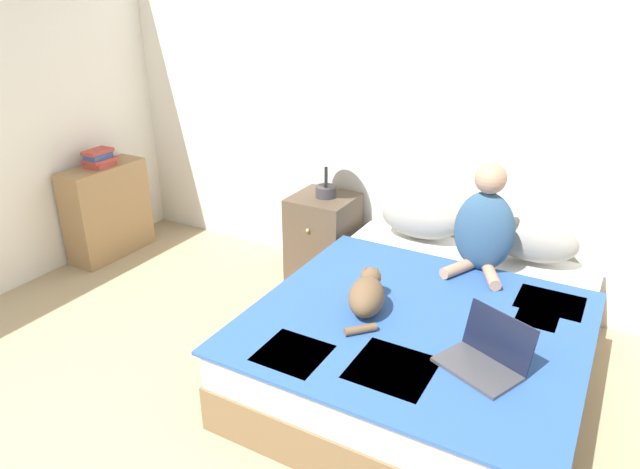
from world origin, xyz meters
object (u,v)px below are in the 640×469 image
(table_lamp, at_px, (326,148))
(book_stack_top, at_px, (99,158))
(laptop_open, at_px, (485,357))
(pillow_near, at_px, (421,218))
(person_sitting, at_px, (484,226))
(nightstand, at_px, (323,237))
(bookshelf, at_px, (107,211))
(pillow_far, at_px, (532,240))
(bed, at_px, (426,340))
(cat_tabby, at_px, (367,295))

(table_lamp, distance_m, book_stack_top, 1.83)
(laptop_open, bearing_deg, pillow_near, 145.35)
(table_lamp, bearing_deg, person_sitting, -10.74)
(person_sitting, height_order, laptop_open, person_sitting)
(nightstand, relative_size, bookshelf, 0.86)
(person_sitting, bearing_deg, pillow_far, 50.15)
(bed, xyz_separation_m, cat_tabby, (-0.27, -0.23, 0.33))
(pillow_near, relative_size, cat_tabby, 1.14)
(cat_tabby, bearing_deg, nightstand, 22.04)
(bed, bearing_deg, pillow_near, 113.68)
(laptop_open, distance_m, nightstand, 1.91)
(nightstand, distance_m, table_lamp, 0.69)
(table_lamp, distance_m, bookshelf, 1.93)
(pillow_near, relative_size, bookshelf, 0.74)
(pillow_near, distance_m, nightstand, 0.78)
(cat_tabby, height_order, book_stack_top, book_stack_top)
(bed, bearing_deg, nightstand, 144.83)
(person_sitting, height_order, nightstand, person_sitting)
(person_sitting, relative_size, table_lamp, 1.34)
(pillow_far, distance_m, cat_tabby, 1.24)
(pillow_far, xyz_separation_m, bookshelf, (-3.18, -0.56, -0.22))
(pillow_near, height_order, cat_tabby, pillow_near)
(cat_tabby, height_order, laptop_open, laptop_open)
(pillow_near, xyz_separation_m, nightstand, (-0.72, -0.07, -0.27))
(person_sitting, xyz_separation_m, laptop_open, (0.28, -0.96, -0.23))
(pillow_far, xyz_separation_m, book_stack_top, (-3.18, -0.57, 0.22))
(bookshelf, bearing_deg, laptop_open, -11.99)
(cat_tabby, relative_size, table_lamp, 0.97)
(bookshelf, bearing_deg, cat_tabby, -11.14)
(table_lamp, xyz_separation_m, book_stack_top, (-1.75, -0.51, -0.20))
(pillow_far, xyz_separation_m, cat_tabby, (-0.64, -1.07, -0.04))
(cat_tabby, bearing_deg, pillow_far, -48.11)
(pillow_near, xyz_separation_m, book_stack_top, (-2.45, -0.57, 0.22))
(pillow_near, bearing_deg, pillow_far, 0.00)
(person_sitting, bearing_deg, nightstand, 169.82)
(laptop_open, relative_size, book_stack_top, 1.83)
(pillow_far, bearing_deg, person_sitting, -129.85)
(bed, xyz_separation_m, pillow_near, (-0.37, 0.83, 0.37))
(laptop_open, height_order, book_stack_top, book_stack_top)
(laptop_open, distance_m, bookshelf, 3.30)
(pillow_far, bearing_deg, pillow_near, 180.00)
(person_sitting, bearing_deg, bookshelf, -174.60)
(pillow_far, bearing_deg, laptop_open, -88.21)
(bed, bearing_deg, bookshelf, 174.52)
(cat_tabby, bearing_deg, person_sitting, -44.27)
(pillow_far, relative_size, table_lamp, 1.11)
(pillow_far, distance_m, bookshelf, 3.24)
(person_sitting, relative_size, nightstand, 1.04)
(bed, distance_m, nightstand, 1.34)
(cat_tabby, height_order, bookshelf, bookshelf)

